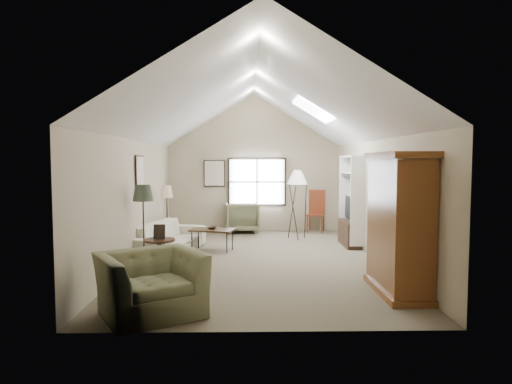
{
  "coord_description": "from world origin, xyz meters",
  "views": [
    {
      "loc": [
        -0.2,
        -9.41,
        2.09
      ],
      "look_at": [
        0.0,
        0.4,
        1.4
      ],
      "focal_mm": 32.0,
      "sensor_mm": 36.0,
      "label": 1
    }
  ],
  "objects_px": {
    "side_table": "(160,254)",
    "side_chair": "(316,211)",
    "coffee_table": "(212,240)",
    "armoire": "(399,223)",
    "sofa": "(169,238)",
    "armchair_near": "(151,284)",
    "armchair_far": "(242,217)"
  },
  "relations": [
    {
      "from": "sofa",
      "to": "armchair_near",
      "type": "bearing_deg",
      "value": -158.82
    },
    {
      "from": "armchair_near",
      "to": "side_chair",
      "type": "relative_size",
      "value": 1.07
    },
    {
      "from": "armoire",
      "to": "side_table",
      "type": "distance_m",
      "value": 4.41
    },
    {
      "from": "armoire",
      "to": "armchair_near",
      "type": "xyz_separation_m",
      "value": [
        -3.68,
        -0.95,
        -0.68
      ]
    },
    {
      "from": "sofa",
      "to": "coffee_table",
      "type": "relative_size",
      "value": 2.41
    },
    {
      "from": "sofa",
      "to": "side_table",
      "type": "xyz_separation_m",
      "value": [
        0.1,
        -1.6,
        -0.05
      ]
    },
    {
      "from": "side_chair",
      "to": "sofa",
      "type": "bearing_deg",
      "value": -123.92
    },
    {
      "from": "armoire",
      "to": "side_chair",
      "type": "xyz_separation_m",
      "value": [
        -0.38,
        6.1,
        -0.49
      ]
    },
    {
      "from": "sofa",
      "to": "armchair_near",
      "type": "relative_size",
      "value": 1.81
    },
    {
      "from": "armchair_near",
      "to": "side_chair",
      "type": "height_order",
      "value": "side_chair"
    },
    {
      "from": "armchair_near",
      "to": "side_chair",
      "type": "bearing_deg",
      "value": 34.59
    },
    {
      "from": "sofa",
      "to": "coffee_table",
      "type": "bearing_deg",
      "value": -62.57
    },
    {
      "from": "sofa",
      "to": "armchair_far",
      "type": "bearing_deg",
      "value": -14.13
    },
    {
      "from": "armoire",
      "to": "coffee_table",
      "type": "relative_size",
      "value": 2.24
    },
    {
      "from": "sofa",
      "to": "armchair_far",
      "type": "distance_m",
      "value": 3.33
    },
    {
      "from": "coffee_table",
      "to": "armoire",
      "type": "bearing_deg",
      "value": -46.97
    },
    {
      "from": "sofa",
      "to": "side_chair",
      "type": "distance_m",
      "value": 4.76
    },
    {
      "from": "armoire",
      "to": "sofa",
      "type": "bearing_deg",
      "value": 142.41
    },
    {
      "from": "armchair_near",
      "to": "coffee_table",
      "type": "height_order",
      "value": "armchair_near"
    },
    {
      "from": "sofa",
      "to": "armchair_far",
      "type": "height_order",
      "value": "armchair_far"
    },
    {
      "from": "side_table",
      "to": "side_chair",
      "type": "distance_m",
      "value": 5.82
    },
    {
      "from": "armchair_near",
      "to": "armchair_far",
      "type": "xyz_separation_m",
      "value": [
        1.14,
        7.05,
        0.02
      ]
    },
    {
      "from": "armoire",
      "to": "side_chair",
      "type": "relative_size",
      "value": 1.81
    },
    {
      "from": "sofa",
      "to": "side_table",
      "type": "bearing_deg",
      "value": -161.65
    },
    {
      "from": "armchair_far",
      "to": "armoire",
      "type": "bearing_deg",
      "value": 106.89
    },
    {
      "from": "armoire",
      "to": "armchair_far",
      "type": "distance_m",
      "value": 6.64
    },
    {
      "from": "armchair_far",
      "to": "coffee_table",
      "type": "distance_m",
      "value": 2.78
    },
    {
      "from": "side_table",
      "to": "side_chair",
      "type": "xyz_separation_m",
      "value": [
        3.66,
        4.51,
        0.31
      ]
    },
    {
      "from": "armchair_far",
      "to": "side_table",
      "type": "distance_m",
      "value": 4.76
    },
    {
      "from": "coffee_table",
      "to": "side_table",
      "type": "height_order",
      "value": "side_table"
    },
    {
      "from": "armchair_far",
      "to": "sofa",
      "type": "bearing_deg",
      "value": 55.45
    },
    {
      "from": "armoire",
      "to": "coffee_table",
      "type": "distance_m",
      "value": 4.73
    }
  ]
}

